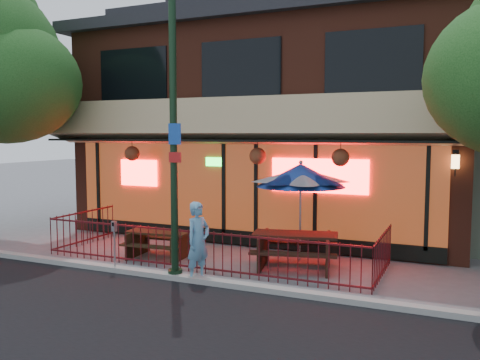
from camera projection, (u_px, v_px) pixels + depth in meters
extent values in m
plane|color=gray|center=(184.00, 274.00, 11.66)|extent=(80.00, 80.00, 0.00)
cube|color=#999993|center=(173.00, 277.00, 11.20)|extent=(80.00, 0.25, 0.12)
cube|color=maroon|center=(286.00, 132.00, 17.91)|extent=(12.00, 8.00, 6.50)
cube|color=#59230F|center=(240.00, 189.00, 14.40)|extent=(11.00, 0.06, 2.60)
cube|color=#FF0C0C|center=(319.00, 176.00, 13.36)|extent=(2.60, 0.04, 0.90)
cube|color=#FF0C0C|center=(139.00, 173.00, 15.67)|extent=(1.30, 0.04, 0.80)
cube|color=tan|center=(233.00, 121.00, 13.79)|extent=(12.20, 1.33, 1.26)
cube|color=black|center=(133.00, 75.00, 15.55)|extent=(2.40, 0.06, 1.60)
cube|color=black|center=(240.00, 69.00, 14.10)|extent=(2.40, 0.06, 1.60)
cube|color=black|center=(372.00, 61.00, 12.64)|extent=(2.40, 0.06, 1.60)
cube|color=black|center=(240.00, 237.00, 14.50)|extent=(11.00, 0.12, 0.40)
cube|color=#FFC672|center=(455.00, 162.00, 11.91)|extent=(0.18, 0.18, 0.32)
cube|color=#4E1015|center=(188.00, 231.00, 11.75)|extent=(8.40, 0.04, 0.04)
cube|color=#4E1015|center=(189.00, 266.00, 11.83)|extent=(8.40, 0.04, 0.04)
cube|color=#4E1015|center=(84.00, 212.00, 14.63)|extent=(0.04, 2.60, 0.04)
cube|color=#4E1015|center=(383.00, 236.00, 11.24)|extent=(0.04, 2.60, 0.04)
cylinder|color=#4E1015|center=(188.00, 250.00, 11.79)|extent=(0.02, 0.02, 1.00)
cylinder|color=black|center=(173.00, 120.00, 10.97)|extent=(0.16, 0.16, 7.00)
cylinder|color=black|center=(175.00, 274.00, 11.28)|extent=(0.32, 0.32, 0.20)
cube|color=#194CB2|center=(175.00, 134.00, 10.82)|extent=(0.30, 0.02, 0.45)
cube|color=red|center=(175.00, 157.00, 10.86)|extent=(0.30, 0.02, 0.22)
cube|color=#312211|center=(138.00, 243.00, 13.34)|extent=(0.15, 1.18, 0.67)
cube|color=#312211|center=(181.00, 247.00, 12.93)|extent=(0.15, 1.18, 0.67)
cube|color=#312211|center=(159.00, 232.00, 13.10)|extent=(1.68, 0.81, 0.05)
cube|color=#312211|center=(150.00, 246.00, 12.66)|extent=(1.65, 0.39, 0.05)
cube|color=#312211|center=(168.00, 239.00, 13.60)|extent=(1.65, 0.39, 0.05)
cube|color=black|center=(263.00, 250.00, 12.23)|extent=(0.38, 1.42, 0.82)
cube|color=black|center=(328.00, 253.00, 11.92)|extent=(0.38, 1.42, 0.82)
cube|color=black|center=(295.00, 235.00, 12.04)|extent=(2.12, 1.24, 0.07)
cube|color=black|center=(293.00, 254.00, 11.47)|extent=(2.01, 0.73, 0.06)
cube|color=black|center=(297.00, 243.00, 12.66)|extent=(2.01, 0.73, 0.06)
cylinder|color=gray|center=(300.00, 215.00, 12.79)|extent=(0.05, 0.05, 2.33)
cone|color=navy|center=(301.00, 175.00, 12.70)|extent=(2.22, 2.22, 0.58)
sphere|color=gray|center=(301.00, 162.00, 12.67)|extent=(0.11, 0.11, 0.11)
imported|color=#619CC2|center=(198.00, 241.00, 11.03)|extent=(0.58, 0.73, 1.74)
cylinder|color=#999AA1|center=(115.00, 251.00, 11.82)|extent=(0.04, 0.04, 0.96)
cube|color=#999AA1|center=(114.00, 226.00, 11.76)|extent=(0.12, 0.11, 0.24)
cube|color=black|center=(113.00, 224.00, 11.72)|extent=(0.07, 0.02, 0.09)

